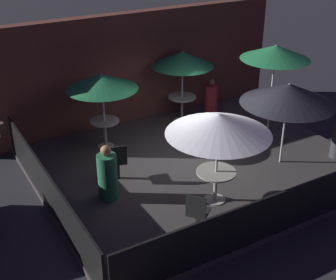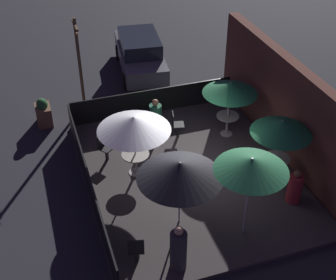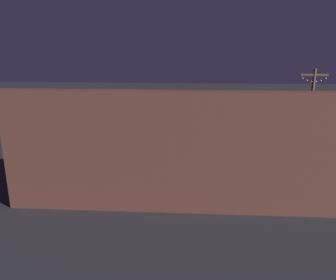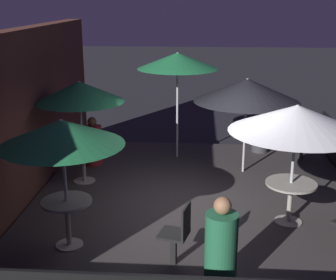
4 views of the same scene
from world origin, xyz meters
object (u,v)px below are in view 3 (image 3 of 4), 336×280
at_px(patio_chair_2, 237,154).
at_px(patio_umbrella_2, 234,130).
at_px(patio_umbrella_0, 196,108).
at_px(patio_chair_0, 118,133).
at_px(planter_box, 276,131).
at_px(dining_table_1, 145,171).
at_px(dining_table_0, 195,138).
at_px(patron_1, 249,148).
at_px(patio_umbrella_1, 144,129).
at_px(patio_umbrella_3, 101,104).
at_px(dining_table_2, 232,169).
at_px(patron_0, 109,175).
at_px(light_post, 311,106).
at_px(patron_2, 103,136).
at_px(patio_umbrella_4, 134,110).
at_px(patio_chair_1, 218,136).

bearing_deg(patio_chair_2, patio_umbrella_2, -0.00).
distance_m(patio_umbrella_0, patio_umbrella_2, 3.67).
xyz_separation_m(patio_chair_0, planter_box, (-7.26, -1.48, -0.14)).
bearing_deg(patio_chair_0, dining_table_1, -54.45).
height_order(dining_table_0, patron_1, patron_1).
xyz_separation_m(patio_umbrella_1, patio_umbrella_3, (1.71, -1.85, 0.40)).
xyz_separation_m(patio_umbrella_1, dining_table_2, (-2.62, -0.40, -1.30)).
distance_m(patio_umbrella_1, patron_0, 1.77).
relative_size(patio_chair_0, patron_0, 0.81).
xyz_separation_m(patio_umbrella_0, planter_box, (-3.86, -2.38, -1.48)).
height_order(dining_table_2, light_post, light_post).
bearing_deg(dining_table_0, patio_umbrella_1, 68.09).
xyz_separation_m(patron_2, planter_box, (-7.71, -2.42, -0.26)).
bearing_deg(patron_2, patio_umbrella_0, 131.51).
distance_m(dining_table_0, patron_2, 3.85).
distance_m(patio_umbrella_4, patron_1, 4.58).
relative_size(patio_chair_0, light_post, 0.26).
bearing_deg(patron_1, patio_chair_0, 46.41).
distance_m(patron_0, patron_1, 5.35).
bearing_deg(patio_umbrella_0, patio_chair_0, -14.83).
distance_m(dining_table_2, patron_0, 3.71).
xyz_separation_m(patio_umbrella_2, light_post, (-3.72, -4.32, 0.02)).
bearing_deg(dining_table_2, patio_umbrella_4, -40.66).
height_order(patio_chair_0, patio_chair_2, patio_chair_2).
relative_size(dining_table_1, patio_chair_0, 0.91).
relative_size(patron_1, patron_2, 0.94).
bearing_deg(dining_table_1, patio_umbrella_2, -171.29).
relative_size(patio_umbrella_4, patron_1, 1.74).
xyz_separation_m(patio_umbrella_3, patron_1, (-5.25, -0.84, -1.73)).
height_order(patio_chair_1, light_post, light_post).
height_order(patio_chair_0, planter_box, planter_box).
xyz_separation_m(patio_umbrella_3, patio_umbrella_4, (-0.89, -1.50, -0.48)).
bearing_deg(planter_box, patio_umbrella_4, 25.27).
height_order(patio_umbrella_4, patio_chair_1, patio_umbrella_4).
distance_m(patio_umbrella_0, patio_chair_1, 1.81).
height_order(patio_umbrella_0, patio_chair_1, patio_umbrella_0).
relative_size(patio_umbrella_1, patio_umbrella_2, 1.05).
height_order(patio_umbrella_1, patio_chair_2, patio_umbrella_1).
distance_m(dining_table_2, patron_1, 2.46).
bearing_deg(patio_umbrella_3, patio_umbrella_2, 161.48).
distance_m(dining_table_1, planter_box, 8.33).
distance_m(patio_umbrella_0, patio_chair_2, 2.68).
height_order(patio_umbrella_1, light_post, light_post).
height_order(patio_umbrella_3, patron_2, patio_umbrella_3).
distance_m(planter_box, light_post, 2.36).
distance_m(patio_umbrella_0, planter_box, 4.77).
xyz_separation_m(patio_umbrella_2, patio_umbrella_4, (3.44, -2.95, -0.00)).
xyz_separation_m(patio_umbrella_2, patron_0, (3.68, 0.44, -1.34)).
xyz_separation_m(dining_table_2, patron_2, (4.89, -3.49, 0.02)).
height_order(patio_umbrella_1, dining_table_0, patio_umbrella_1).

